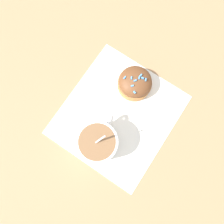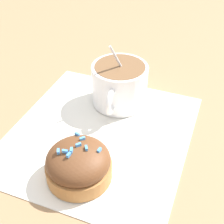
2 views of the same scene
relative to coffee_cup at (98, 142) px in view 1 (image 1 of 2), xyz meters
name	(u,v)px [view 1 (image 1 of 2)]	position (x,y,z in m)	size (l,w,h in m)	color
ground_plane	(118,115)	(0.09, -0.01, -0.04)	(3.00, 3.00, 0.00)	#93704C
paper_napkin	(118,115)	(0.09, -0.01, -0.04)	(0.32, 0.30, 0.00)	white
coffee_cup	(98,142)	(0.00, 0.00, 0.00)	(0.12, 0.09, 0.11)	white
frosted_pastry	(136,83)	(0.18, -0.01, -0.02)	(0.09, 0.09, 0.06)	#B2753D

